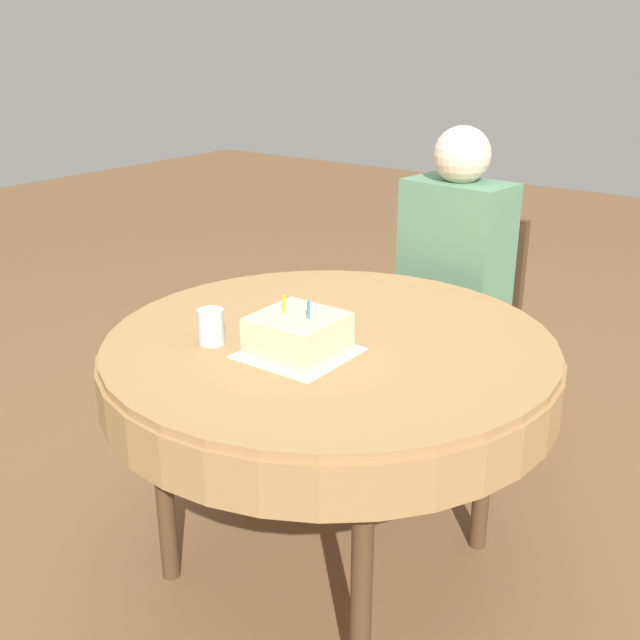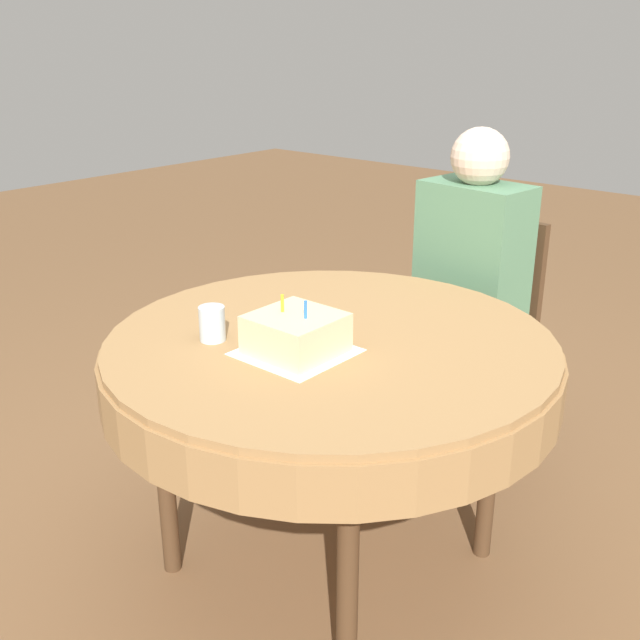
% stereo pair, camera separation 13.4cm
% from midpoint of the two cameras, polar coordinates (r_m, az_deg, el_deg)
% --- Properties ---
extents(ground_plane, '(12.00, 12.00, 0.00)m').
position_cam_midpoint_polar(ground_plane, '(2.33, -1.08, -17.81)').
color(ground_plane, brown).
extents(dining_table, '(1.20, 1.20, 0.71)m').
position_cam_midpoint_polar(dining_table, '(1.99, -1.20, -3.54)').
color(dining_table, '#9E7547').
rests_on(dining_table, ground_plane).
extents(chair, '(0.42, 0.42, 0.86)m').
position_cam_midpoint_polar(chair, '(2.76, 9.28, -0.43)').
color(chair, '#4C331E').
rests_on(chair, ground_plane).
extents(person, '(0.37, 0.33, 1.18)m').
position_cam_midpoint_polar(person, '(2.61, 8.54, 3.87)').
color(person, beige).
rests_on(person, ground_plane).
extents(napkin, '(0.25, 0.25, 0.00)m').
position_cam_midpoint_polar(napkin, '(1.86, -3.83, -2.51)').
color(napkin, white).
rests_on(napkin, dining_table).
extents(birthday_cake, '(0.20, 0.20, 0.14)m').
position_cam_midpoint_polar(birthday_cake, '(1.85, -3.87, -1.08)').
color(birthday_cake, beige).
rests_on(birthday_cake, dining_table).
extents(drinking_glass, '(0.07, 0.07, 0.09)m').
position_cam_midpoint_polar(drinking_glass, '(1.93, -10.28, -0.52)').
color(drinking_glass, silver).
rests_on(drinking_glass, dining_table).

